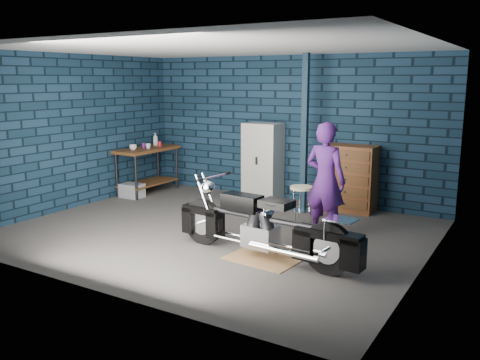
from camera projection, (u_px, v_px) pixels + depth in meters
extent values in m
plane|color=#454341|center=(216.00, 231.00, 7.68)|extent=(6.00, 6.00, 0.00)
cube|color=#0F2233|center=(290.00, 129.00, 9.51)|extent=(6.00, 0.02, 2.70)
cube|color=#0F2233|center=(74.00, 132.00, 8.93)|extent=(0.02, 5.00, 2.70)
cube|color=#0F2233|center=(430.00, 159.00, 5.90)|extent=(0.02, 5.00, 2.70)
cube|color=silver|center=(215.00, 48.00, 7.15)|extent=(6.00, 5.00, 0.02)
cube|color=#112737|center=(305.00, 133.00, 8.77)|extent=(0.10, 0.10, 2.70)
cube|color=#5A311B|center=(148.00, 170.00, 10.23)|extent=(0.60, 1.40, 0.91)
cube|color=olive|center=(264.00, 258.00, 6.53)|extent=(0.96, 0.76, 0.01)
imported|color=#4F1F75|center=(325.00, 181.00, 7.24)|extent=(0.66, 0.48, 1.68)
cube|color=gray|center=(132.00, 191.00, 9.87)|extent=(0.43, 0.31, 0.27)
cube|color=beige|center=(263.00, 161.00, 9.62)|extent=(0.68, 0.49, 1.46)
cube|color=brown|center=(350.00, 178.00, 8.78)|extent=(0.86, 0.48, 1.15)
imported|color=beige|center=(133.00, 147.00, 9.84)|extent=(0.18, 0.18, 0.11)
imported|color=beige|center=(148.00, 146.00, 10.03)|extent=(0.13, 0.13, 0.10)
cylinder|color=#571A6A|center=(144.00, 146.00, 10.11)|extent=(0.08, 0.08, 0.10)
cylinder|color=#A2151D|center=(160.00, 144.00, 10.33)|extent=(0.11, 0.11, 0.11)
imported|color=gray|center=(155.00, 139.00, 10.48)|extent=(0.12, 0.12, 0.26)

